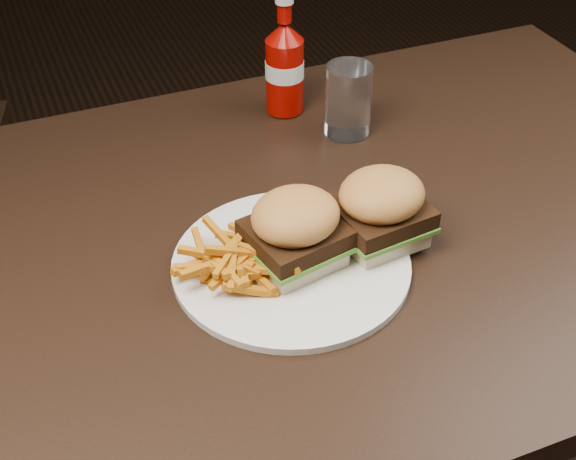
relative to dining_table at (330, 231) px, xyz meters
name	(u,v)px	position (x,y,z in m)	size (l,w,h in m)	color
dining_table	(330,231)	(0.00, 0.00, 0.00)	(1.20, 0.80, 0.04)	black
plate	(291,264)	(-0.08, -0.07, 0.03)	(0.29, 0.29, 0.01)	white
sandwich_half_a	(295,253)	(-0.08, -0.07, 0.04)	(0.09, 0.09, 0.02)	#FADDBE
sandwich_half_b	(379,231)	(0.03, -0.07, 0.04)	(0.09, 0.09, 0.02)	beige
fries_pile	(234,259)	(-0.15, -0.06, 0.05)	(0.11, 0.11, 0.04)	#C37B17
ketchup_bottle	(285,76)	(0.05, 0.28, 0.08)	(0.06, 0.06, 0.12)	#940702
tumbler	(348,100)	(0.11, 0.18, 0.08)	(0.07, 0.07, 0.11)	white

